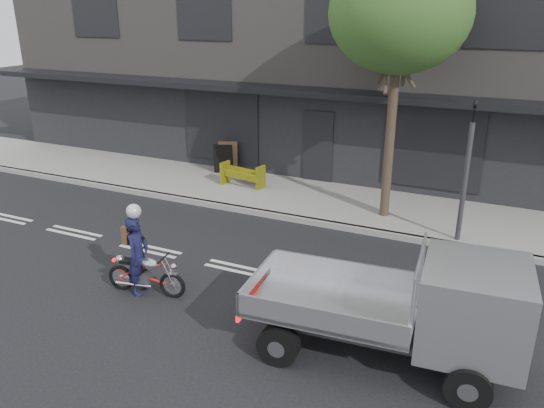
{
  "coord_description": "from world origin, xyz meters",
  "views": [
    {
      "loc": [
        5.03,
        -9.18,
        5.44
      ],
      "look_at": [
        0.57,
        0.5,
        1.46
      ],
      "focal_mm": 35.0,
      "sensor_mm": 36.0,
      "label": 1
    }
  ],
  "objects": [
    {
      "name": "construction_barrier",
      "position": [
        -2.41,
        4.57,
        0.53
      ],
      "size": [
        1.42,
        0.78,
        0.75
      ],
      "primitive_type": null,
      "rotation": [
        0.0,
        0.0,
        -0.19
      ],
      "color": "yellow",
      "rests_on": "sidewalk"
    },
    {
      "name": "flatbed_ute",
      "position": [
        4.49,
        -1.68,
        1.13
      ],
      "size": [
        4.38,
        2.05,
        1.98
      ],
      "rotation": [
        0.0,
        0.0,
        0.08
      ],
      "color": "black",
      "rests_on": "ground"
    },
    {
      "name": "building_main",
      "position": [
        0.0,
        11.3,
        4.0
      ],
      "size": [
        26.0,
        10.0,
        8.0
      ],
      "primitive_type": "cube",
      "color": "slate",
      "rests_on": "ground"
    },
    {
      "name": "traffic_light_pole",
      "position": [
        4.2,
        3.35,
        1.65
      ],
      "size": [
        0.12,
        0.12,
        3.5
      ],
      "color": "#2D2D30",
      "rests_on": "ground"
    },
    {
      "name": "kerb",
      "position": [
        0.0,
        3.1,
        0.07
      ],
      "size": [
        32.0,
        0.2,
        0.15
      ],
      "primitive_type": "cube",
      "color": "gray",
      "rests_on": "ground"
    },
    {
      "name": "motorcycle",
      "position": [
        -1.2,
        -1.69,
        0.45
      ],
      "size": [
        1.69,
        0.49,
        0.87
      ],
      "rotation": [
        0.0,
        0.0,
        0.15
      ],
      "color": "black",
      "rests_on": "ground"
    },
    {
      "name": "rider",
      "position": [
        -1.35,
        -1.69,
        0.81
      ],
      "size": [
        0.47,
        0.64,
        1.62
      ],
      "primitive_type": "imported",
      "rotation": [
        0.0,
        0.0,
        1.72
      ],
      "color": "#131434",
      "rests_on": "ground"
    },
    {
      "name": "sandwich_board",
      "position": [
        -3.6,
        5.65,
        0.66
      ],
      "size": [
        0.76,
        0.65,
        1.02
      ],
      "primitive_type": null,
      "rotation": [
        0.0,
        0.0,
        0.4
      ],
      "color": "black",
      "rests_on": "sidewalk"
    },
    {
      "name": "sidewalk",
      "position": [
        0.0,
        4.7,
        0.07
      ],
      "size": [
        32.0,
        3.2,
        0.15
      ],
      "primitive_type": "cube",
      "color": "gray",
      "rests_on": "ground"
    },
    {
      "name": "ground",
      "position": [
        0.0,
        0.0,
        0.0
      ],
      "size": [
        80.0,
        80.0,
        0.0
      ],
      "primitive_type": "plane",
      "color": "black",
      "rests_on": "ground"
    },
    {
      "name": "street_tree",
      "position": [
        2.2,
        4.2,
        5.28
      ],
      "size": [
        3.4,
        3.4,
        6.74
      ],
      "color": "#382B21",
      "rests_on": "ground"
    }
  ]
}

